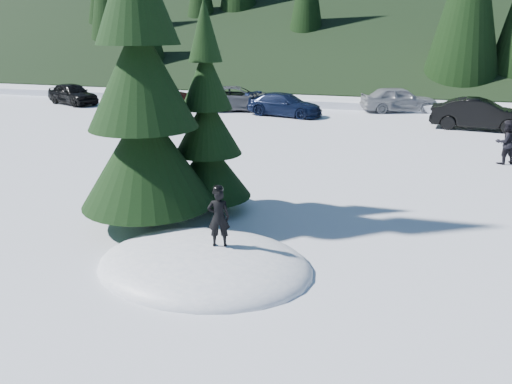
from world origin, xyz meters
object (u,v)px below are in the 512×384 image
(car_2, at_px, (238,98))
(car_5, at_px, (480,114))
(spruce_short, at_px, (208,132))
(car_3, at_px, (285,105))
(adult_0, at_px, (505,142))
(car_1, at_px, (164,96))
(child_skier, at_px, (219,217))
(car_0, at_px, (73,94))
(spruce_tall, at_px, (142,89))
(car_4, at_px, (398,99))

(car_2, relative_size, car_5, 1.14)
(spruce_short, relative_size, car_3, 1.24)
(spruce_short, height_order, car_5, spruce_short)
(adult_0, xyz_separation_m, car_1, (-18.43, 9.39, -0.17))
(child_skier, xyz_separation_m, car_0, (-17.68, 19.01, -0.39))
(spruce_tall, distance_m, spruce_short, 2.11)
(car_1, height_order, car_5, car_5)
(car_0, bearing_deg, car_1, -55.95)
(spruce_short, relative_size, car_0, 1.33)
(child_skier, distance_m, adult_0, 12.69)
(car_0, xyz_separation_m, car_1, (5.94, 1.16, -0.07))
(spruce_short, xyz_separation_m, child_skier, (1.50, -3.10, -1.03))
(spruce_short, bearing_deg, car_4, 77.95)
(spruce_short, bearing_deg, child_skier, -64.14)
(child_skier, relative_size, car_1, 0.32)
(spruce_tall, distance_m, car_4, 21.21)
(car_4, bearing_deg, car_1, 77.18)
(spruce_short, xyz_separation_m, car_0, (-16.17, 15.90, -1.42))
(spruce_short, distance_m, adult_0, 11.31)
(spruce_short, distance_m, car_0, 22.73)
(child_skier, relative_size, car_0, 0.30)
(car_2, bearing_deg, spruce_tall, 175.61)
(spruce_short, distance_m, car_2, 17.59)
(child_skier, bearing_deg, car_2, -89.79)
(car_5, bearing_deg, child_skier, 165.53)
(spruce_tall, height_order, car_0, spruce_tall)
(car_1, height_order, car_2, car_2)
(spruce_short, height_order, car_1, spruce_short)
(adult_0, distance_m, car_3, 12.87)
(adult_0, distance_m, car_1, 20.68)
(adult_0, height_order, car_5, adult_0)
(car_3, relative_size, car_4, 0.99)
(car_5, bearing_deg, car_2, 86.10)
(spruce_tall, relative_size, spruce_short, 1.60)
(child_skier, distance_m, car_3, 19.03)
(car_0, bearing_deg, adult_0, -85.67)
(spruce_short, distance_m, car_1, 19.95)
(car_0, bearing_deg, spruce_short, -111.55)
(child_skier, relative_size, adult_0, 0.76)
(car_3, distance_m, car_4, 6.92)
(car_0, relative_size, car_1, 1.08)
(child_skier, height_order, car_3, child_skier)
(child_skier, bearing_deg, car_0, -65.39)
(car_2, bearing_deg, car_0, 77.18)
(spruce_tall, distance_m, child_skier, 3.77)
(car_2, bearing_deg, car_1, 69.28)
(car_1, relative_size, car_3, 0.87)
(car_5, bearing_deg, adult_0, -172.74)
(car_0, distance_m, car_4, 20.48)
(spruce_tall, distance_m, car_2, 18.81)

